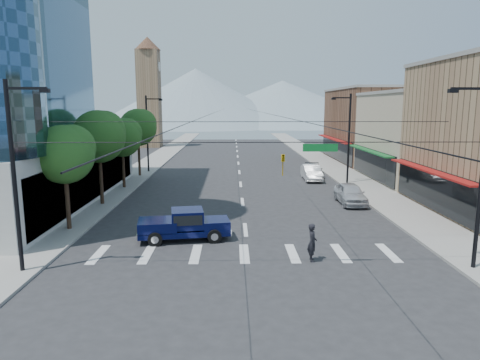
% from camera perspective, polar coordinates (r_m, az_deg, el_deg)
% --- Properties ---
extents(ground, '(160.00, 160.00, 0.00)m').
position_cam_1_polar(ground, '(21.88, 1.21, -11.12)').
color(ground, '#28282B').
rests_on(ground, ground).
extents(sidewalk_left, '(4.00, 120.00, 0.15)m').
position_cam_1_polar(sidewalk_left, '(61.92, -11.43, 2.49)').
color(sidewalk_left, gray).
rests_on(sidewalk_left, ground).
extents(sidewalk_right, '(4.00, 120.00, 0.15)m').
position_cam_1_polar(sidewalk_right, '(62.24, 10.88, 2.55)').
color(sidewalk_right, gray).
rests_on(sidewalk_right, ground).
extents(shop_mid, '(12.00, 14.00, 9.00)m').
position_cam_1_polar(shop_mid, '(49.16, 24.14, 5.13)').
color(shop_mid, tan).
rests_on(shop_mid, ground).
extents(shop_far, '(12.00, 18.00, 10.00)m').
position_cam_1_polar(shop_far, '(63.96, 18.11, 6.86)').
color(shop_far, brown).
rests_on(shop_far, ground).
extents(clock_tower, '(4.80, 4.80, 20.40)m').
position_cam_1_polar(clock_tower, '(83.93, -12.04, 11.60)').
color(clock_tower, '#8C6B4C').
rests_on(clock_tower, ground).
extents(mountain_left, '(80.00, 80.00, 22.00)m').
position_cam_1_polar(mountain_left, '(171.03, -5.88, 10.91)').
color(mountain_left, gray).
rests_on(mountain_left, ground).
extents(mountain_right, '(90.00, 90.00, 18.00)m').
position_cam_1_polar(mountain_right, '(181.61, 5.65, 10.22)').
color(mountain_right, gray).
rests_on(mountain_right, ground).
extents(tree_near, '(3.65, 3.64, 6.71)m').
position_cam_1_polar(tree_near, '(28.56, -22.09, 3.43)').
color(tree_near, black).
rests_on(tree_near, ground).
extents(tree_midnear, '(4.09, 4.09, 7.52)m').
position_cam_1_polar(tree_midnear, '(35.11, -18.09, 5.73)').
color(tree_midnear, black).
rests_on(tree_midnear, ground).
extents(tree_midfar, '(3.65, 3.64, 6.71)m').
position_cam_1_polar(tree_midfar, '(41.88, -15.26, 5.64)').
color(tree_midfar, black).
rests_on(tree_midfar, ground).
extents(tree_far, '(4.09, 4.09, 7.52)m').
position_cam_1_polar(tree_far, '(48.65, -13.28, 6.98)').
color(tree_far, black).
rests_on(tree_far, ground).
extents(signal_rig, '(21.80, 0.20, 9.00)m').
position_cam_1_polar(signal_rig, '(19.70, 1.93, 0.53)').
color(signal_rig, black).
rests_on(signal_rig, ground).
extents(lamp_pole_nw, '(2.00, 0.25, 9.00)m').
position_cam_1_polar(lamp_pole_nw, '(51.44, -12.13, 6.44)').
color(lamp_pole_nw, black).
rests_on(lamp_pole_nw, ground).
extents(lamp_pole_ne, '(2.00, 0.25, 9.00)m').
position_cam_1_polar(lamp_pole_ne, '(44.03, 14.17, 5.81)').
color(lamp_pole_ne, black).
rests_on(lamp_pole_ne, ground).
extents(pickup_truck, '(5.62, 2.71, 1.83)m').
position_cam_1_polar(pickup_truck, '(25.52, -7.50, -5.86)').
color(pickup_truck, '#070B33').
rests_on(pickup_truck, ground).
extents(pedestrian, '(0.47, 0.72, 1.96)m').
position_cam_1_polar(pedestrian, '(22.29, 9.60, -8.19)').
color(pedestrian, black).
rests_on(pedestrian, ground).
extents(parked_car_near, '(2.03, 4.91, 1.66)m').
position_cam_1_polar(parked_car_near, '(35.66, 14.49, -1.77)').
color(parked_car_near, silver).
rests_on(parked_car_near, ground).
extents(parked_car_mid, '(1.81, 4.96, 1.63)m').
position_cam_1_polar(parked_car_mid, '(46.08, 9.52, 0.98)').
color(parked_car_mid, white).
rests_on(parked_car_mid, ground).
extents(parked_car_far, '(2.24, 4.74, 1.34)m').
position_cam_1_polar(parked_car_far, '(48.71, 9.79, 1.28)').
color(parked_car_far, '#323335').
rests_on(parked_car_far, ground).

